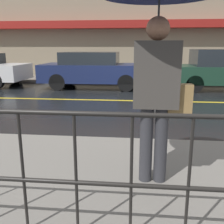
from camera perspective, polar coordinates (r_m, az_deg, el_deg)
name	(u,v)px	position (r m, az deg, el deg)	size (l,w,h in m)	color
ground_plane	(137,101)	(7.82, 5.43, 2.44)	(80.00, 80.00, 0.00)	black
sidewalk_near	(133,179)	(3.15, 4.60, -14.39)	(28.00, 2.54, 0.11)	slate
sidewalk_far	(138,80)	(12.36, 5.64, 6.91)	(28.00, 1.97, 0.11)	slate
lane_marking	(137,101)	(7.82, 5.44, 2.47)	(25.20, 0.12, 0.01)	gold
building_storefront	(139,22)	(13.42, 5.96, 18.91)	(28.00, 0.85, 5.48)	gray
railing_foreground	(132,161)	(1.93, 4.27, -10.62)	(12.00, 0.04, 1.00)	black
pedestrian	(159,14)	(2.71, 10.24, 20.32)	(1.15, 1.15, 2.17)	#333338
car_navy	(94,70)	(10.34, -3.98, 9.21)	(4.07, 1.83, 1.37)	#19234C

